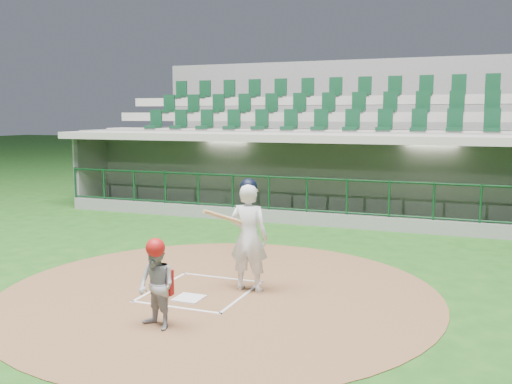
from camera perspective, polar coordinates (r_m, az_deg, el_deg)
ground at (r=9.84m, az=-4.78°, el=-9.46°), size 120.00×120.00×0.00m
dirt_circle at (r=9.55m, az=-3.67°, el=-9.96°), size 7.20×7.20×0.01m
home_plate at (r=9.24m, az=-6.71°, el=-10.49°), size 0.43×0.43×0.02m
batter_box_chalk at (r=9.58m, az=-5.57°, el=-9.84°), size 1.55×1.80×0.01m
dugout_structure at (r=16.87m, az=7.09°, el=1.04°), size 16.40×3.70×3.00m
seating_deck at (r=19.85m, az=9.13°, el=3.31°), size 17.00×6.72×5.15m
batter at (r=9.37m, az=-0.75°, el=-4.33°), size 0.87×0.86×1.87m
catcher at (r=7.93m, az=-9.92°, el=-9.06°), size 0.69×0.62×1.25m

